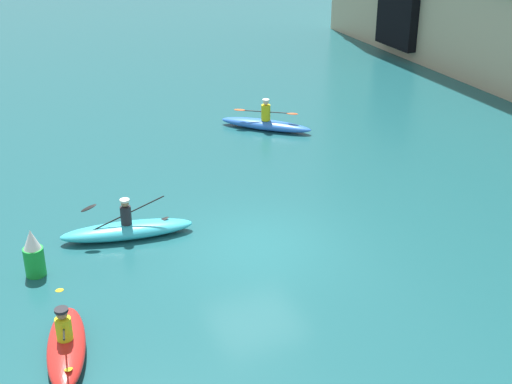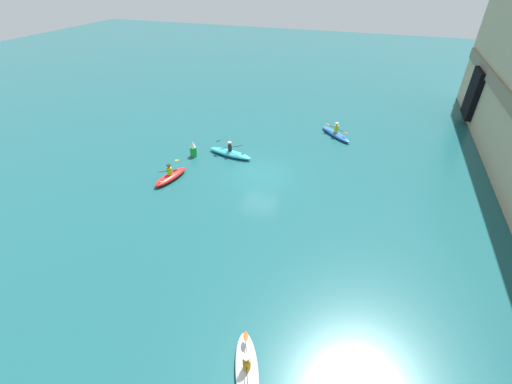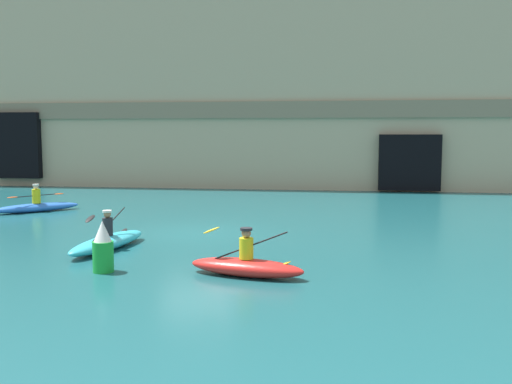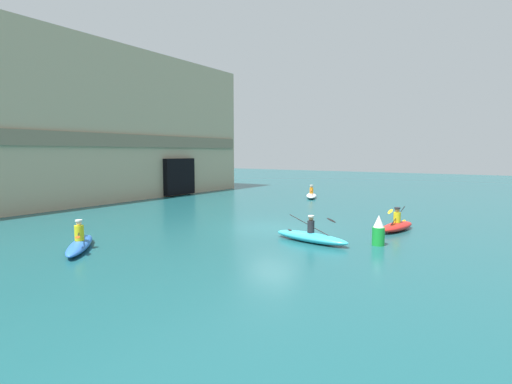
% 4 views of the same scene
% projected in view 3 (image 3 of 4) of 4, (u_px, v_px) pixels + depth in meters
% --- Properties ---
extents(ground_plane, '(120.00, 120.00, 0.00)m').
position_uv_depth(ground_plane, '(197.00, 233.00, 19.16)').
color(ground_plane, '#195156').
extents(cliff_bluff, '(39.36, 6.37, 11.87)m').
position_uv_depth(cliff_bluff, '(225.00, 92.00, 36.39)').
color(cliff_bluff, tan).
rests_on(cliff_bluff, ground).
extents(kayak_blue, '(2.99, 3.04, 1.19)m').
position_uv_depth(kayak_blue, '(37.00, 206.00, 24.22)').
color(kayak_blue, blue).
rests_on(kayak_blue, ground).
extents(kayak_cyan, '(1.42, 3.66, 1.14)m').
position_uv_depth(kayak_cyan, '(108.00, 241.00, 16.46)').
color(kayak_cyan, '#33B2C6').
rests_on(kayak_cyan, ground).
extents(kayak_red, '(2.92, 1.36, 1.16)m').
position_uv_depth(kayak_red, '(246.00, 266.00, 13.39)').
color(kayak_red, red).
rests_on(kayak_red, ground).
extents(marker_buoy, '(0.50, 0.50, 1.25)m').
position_uv_depth(marker_buoy, '(103.00, 248.00, 13.75)').
color(marker_buoy, green).
rests_on(marker_buoy, ground).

